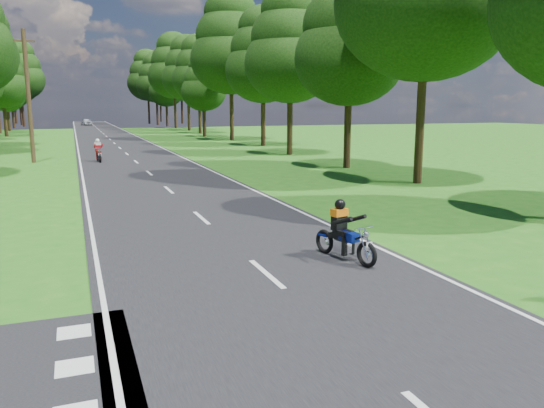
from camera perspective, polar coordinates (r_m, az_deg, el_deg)
name	(u,v)px	position (r m, az deg, el deg)	size (l,w,h in m)	color
ground	(305,308)	(9.47, 3.60, -11.09)	(160.00, 160.00, 0.00)	#1E6016
main_road	(110,140)	(58.24, -17.02, 6.65)	(7.00, 140.00, 0.02)	black
road_markings	(110,141)	(56.36, -17.04, 6.55)	(7.40, 140.00, 0.01)	silver
treeline	(113,65)	(68.44, -16.74, 14.09)	(40.00, 115.35, 14.78)	black
telegraph_pole	(28,96)	(36.11, -24.72, 10.51)	(1.20, 0.26, 8.00)	#382616
rider_near_blue	(345,230)	(12.10, 7.87, -2.81)	(0.56, 1.67, 1.39)	navy
rider_far_red	(98,150)	(35.26, -18.18, 5.52)	(0.57, 1.71, 1.42)	#9D0F0C
distant_car	(86,122)	(101.88, -19.35, 8.33)	(1.44, 3.59, 1.22)	silver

